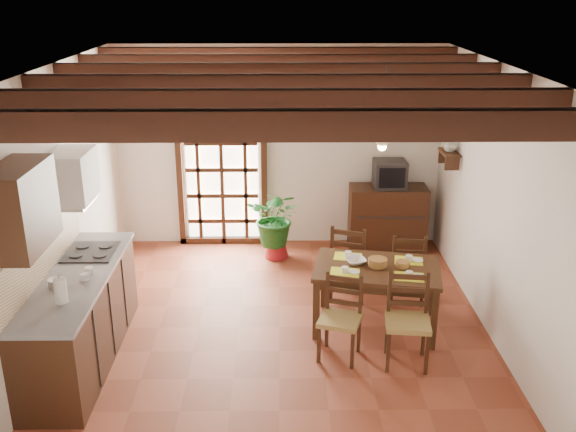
{
  "coord_description": "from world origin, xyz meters",
  "views": [
    {
      "loc": [
        0.02,
        -6.19,
        3.56
      ],
      "look_at": [
        0.1,
        0.4,
        1.15
      ],
      "focal_mm": 40.0,
      "sensor_mm": 36.0,
      "label": 1
    }
  ],
  "objects_px": {
    "chair_far_right": "(406,279)",
    "potted_plant": "(276,218)",
    "chair_near_right": "(407,337)",
    "kitchen_counter": "(80,316)",
    "chair_far_left": "(350,274)",
    "pendant_lamp": "(382,139)",
    "chair_near_left": "(340,333)",
    "sideboard": "(387,218)",
    "dining_table": "(377,274)",
    "crt_tv": "(390,174)"
  },
  "relations": [
    {
      "from": "chair_near_left",
      "to": "chair_near_right",
      "type": "relative_size",
      "value": 0.92
    },
    {
      "from": "chair_near_right",
      "to": "chair_far_left",
      "type": "xyz_separation_m",
      "value": [
        -0.41,
        1.44,
        0.0
      ]
    },
    {
      "from": "chair_near_right",
      "to": "chair_far_right",
      "type": "relative_size",
      "value": 1.05
    },
    {
      "from": "kitchen_counter",
      "to": "dining_table",
      "type": "distance_m",
      "value": 3.07
    },
    {
      "from": "chair_far_left",
      "to": "kitchen_counter",
      "type": "bearing_deg",
      "value": 44.38
    },
    {
      "from": "chair_near_right",
      "to": "dining_table",
      "type": "bearing_deg",
      "value": 112.61
    },
    {
      "from": "kitchen_counter",
      "to": "potted_plant",
      "type": "height_order",
      "value": "potted_plant"
    },
    {
      "from": "chair_far_left",
      "to": "sideboard",
      "type": "distance_m",
      "value": 1.65
    },
    {
      "from": "crt_tv",
      "to": "chair_far_right",
      "type": "bearing_deg",
      "value": -91.0
    },
    {
      "from": "dining_table",
      "to": "sideboard",
      "type": "xyz_separation_m",
      "value": [
        0.47,
        2.22,
        -0.17
      ]
    },
    {
      "from": "dining_table",
      "to": "chair_far_left",
      "type": "xyz_separation_m",
      "value": [
        -0.21,
        0.72,
        -0.33
      ]
    },
    {
      "from": "chair_far_left",
      "to": "pendant_lamp",
      "type": "bearing_deg",
      "value": 127.35
    },
    {
      "from": "crt_tv",
      "to": "potted_plant",
      "type": "relative_size",
      "value": 0.21
    },
    {
      "from": "dining_table",
      "to": "chair_near_left",
      "type": "distance_m",
      "value": 0.83
    },
    {
      "from": "dining_table",
      "to": "chair_far_right",
      "type": "relative_size",
      "value": 1.65
    },
    {
      "from": "dining_table",
      "to": "pendant_lamp",
      "type": "distance_m",
      "value": 1.46
    },
    {
      "from": "kitchen_counter",
      "to": "potted_plant",
      "type": "xyz_separation_m",
      "value": [
        1.92,
        2.5,
        0.1
      ]
    },
    {
      "from": "chair_far_right",
      "to": "dining_table",
      "type": "bearing_deg",
      "value": 59.52
    },
    {
      "from": "dining_table",
      "to": "chair_far_right",
      "type": "distance_m",
      "value": 0.83
    },
    {
      "from": "chair_far_right",
      "to": "sideboard",
      "type": "relative_size",
      "value": 0.83
    },
    {
      "from": "chair_far_right",
      "to": "chair_far_left",
      "type": "bearing_deg",
      "value": -4.28
    },
    {
      "from": "chair_far_right",
      "to": "sideboard",
      "type": "distance_m",
      "value": 1.62
    },
    {
      "from": "kitchen_counter",
      "to": "dining_table",
      "type": "height_order",
      "value": "kitchen_counter"
    },
    {
      "from": "kitchen_counter",
      "to": "potted_plant",
      "type": "bearing_deg",
      "value": 52.56
    },
    {
      "from": "sideboard",
      "to": "chair_far_right",
      "type": "bearing_deg",
      "value": -89.74
    },
    {
      "from": "dining_table",
      "to": "sideboard",
      "type": "distance_m",
      "value": 2.27
    },
    {
      "from": "kitchen_counter",
      "to": "chair_far_left",
      "type": "bearing_deg",
      "value": 25.46
    },
    {
      "from": "dining_table",
      "to": "crt_tv",
      "type": "distance_m",
      "value": 2.31
    },
    {
      "from": "kitchen_counter",
      "to": "chair_near_right",
      "type": "height_order",
      "value": "kitchen_counter"
    },
    {
      "from": "chair_far_left",
      "to": "pendant_lamp",
      "type": "distance_m",
      "value": 1.9
    },
    {
      "from": "dining_table",
      "to": "chair_near_left",
      "type": "height_order",
      "value": "chair_near_left"
    },
    {
      "from": "chair_near_right",
      "to": "pendant_lamp",
      "type": "xyz_separation_m",
      "value": [
        -0.2,
        0.82,
        1.79
      ]
    },
    {
      "from": "chair_far_left",
      "to": "chair_near_left",
      "type": "bearing_deg",
      "value": 98.86
    },
    {
      "from": "chair_near_left",
      "to": "chair_far_right",
      "type": "distance_m",
      "value": 1.5
    },
    {
      "from": "pendant_lamp",
      "to": "crt_tv",
      "type": "bearing_deg",
      "value": 77.49
    },
    {
      "from": "dining_table",
      "to": "sideboard",
      "type": "relative_size",
      "value": 1.36
    },
    {
      "from": "dining_table",
      "to": "chair_near_left",
      "type": "bearing_deg",
      "value": -115.92
    },
    {
      "from": "chair_far_right",
      "to": "potted_plant",
      "type": "relative_size",
      "value": 0.42
    },
    {
      "from": "kitchen_counter",
      "to": "chair_far_right",
      "type": "xyz_separation_m",
      "value": [
        3.45,
        1.21,
        -0.2
      ]
    },
    {
      "from": "chair_near_left",
      "to": "potted_plant",
      "type": "distance_m",
      "value": 2.6
    },
    {
      "from": "kitchen_counter",
      "to": "chair_far_left",
      "type": "distance_m",
      "value": 3.1
    },
    {
      "from": "dining_table",
      "to": "chair_far_right",
      "type": "bearing_deg",
      "value": 63.86
    },
    {
      "from": "chair_far_left",
      "to": "sideboard",
      "type": "xyz_separation_m",
      "value": [
        0.68,
        1.49,
        0.16
      ]
    },
    {
      "from": "dining_table",
      "to": "pendant_lamp",
      "type": "bearing_deg",
      "value": 100.23
    },
    {
      "from": "chair_far_left",
      "to": "chair_far_right",
      "type": "distance_m",
      "value": 0.66
    },
    {
      "from": "chair_far_right",
      "to": "kitchen_counter",
      "type": "bearing_deg",
      "value": 25.29
    },
    {
      "from": "chair_far_left",
      "to": "crt_tv",
      "type": "xyz_separation_m",
      "value": [
        0.68,
        1.49,
        0.8
      ]
    },
    {
      "from": "kitchen_counter",
      "to": "chair_far_right",
      "type": "relative_size",
      "value": 2.57
    },
    {
      "from": "chair_near_left",
      "to": "sideboard",
      "type": "bearing_deg",
      "value": 90.4
    },
    {
      "from": "dining_table",
      "to": "sideboard",
      "type": "height_order",
      "value": "sideboard"
    }
  ]
}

